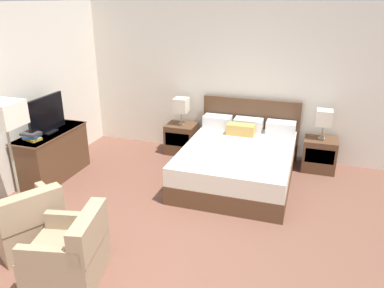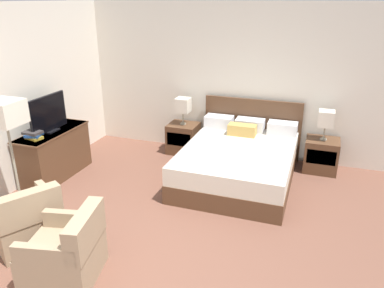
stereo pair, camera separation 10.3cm
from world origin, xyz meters
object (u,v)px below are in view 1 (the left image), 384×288
at_px(book_small_top, 31,134).
at_px(table_lamp_right, 324,118).
at_px(book_blue_cover, 32,136).
at_px(tv, 47,115).
at_px(bed, 238,161).
at_px(book_red_cover, 32,139).
at_px(table_lamp_left, 181,105).
at_px(nightstand_left, 181,138).
at_px(armchair_companion, 70,255).
at_px(floor_lamp, 5,120).
at_px(dresser, 53,154).
at_px(armchair_by_window, 27,224).
at_px(nightstand_right, 319,154).

bearing_deg(book_small_top, table_lamp_right, 26.23).
bearing_deg(table_lamp_right, book_blue_cover, -153.69).
relative_size(tv, book_blue_cover, 3.72).
relative_size(bed, book_small_top, 8.61).
height_order(table_lamp_right, book_red_cover, table_lamp_right).
bearing_deg(book_red_cover, table_lamp_left, 51.38).
xyz_separation_m(nightstand_left, table_lamp_right, (2.41, 0.00, 0.62)).
xyz_separation_m(book_red_cover, armchair_companion, (1.64, -1.54, -0.50)).
bearing_deg(floor_lamp, dresser, 106.69).
bearing_deg(armchair_by_window, table_lamp_right, 45.51).
bearing_deg(dresser, bed, 17.16).
height_order(dresser, floor_lamp, floor_lamp).
height_order(table_lamp_left, dresser, table_lamp_left).
distance_m(book_small_top, armchair_by_window, 1.60).
distance_m(nightstand_right, table_lamp_left, 2.49).
relative_size(book_red_cover, armchair_by_window, 0.26).
bearing_deg(tv, armchair_companion, -49.31).
distance_m(table_lamp_left, book_blue_cover, 2.52).
distance_m(nightstand_left, armchair_companion, 3.51).
xyz_separation_m(book_blue_cover, armchair_companion, (1.64, -1.54, -0.53)).
bearing_deg(table_lamp_right, armchair_by_window, -134.49).
bearing_deg(armchair_by_window, bed, 51.73).
bearing_deg(nightstand_right, table_lamp_right, 90.00).
relative_size(table_lamp_right, book_red_cover, 1.98).
xyz_separation_m(bed, armchair_companion, (-1.14, -2.77, -0.02)).
relative_size(armchair_by_window, floor_lamp, 0.60).
xyz_separation_m(nightstand_left, book_blue_cover, (-1.57, -1.97, 0.55)).
relative_size(dresser, tv, 1.64).
bearing_deg(table_lamp_left, book_red_cover, -128.62).
distance_m(nightstand_left, book_small_top, 2.59).
bearing_deg(book_small_top, bed, 23.65).
relative_size(book_blue_cover, book_small_top, 0.83).
height_order(table_lamp_left, table_lamp_right, same).
distance_m(table_lamp_right, book_red_cover, 4.45).
xyz_separation_m(bed, book_red_cover, (-2.78, -1.22, 0.48)).
height_order(nightstand_left, armchair_by_window, armchair_by_window).
relative_size(tv, floor_lamp, 0.49).
relative_size(table_lamp_right, book_small_top, 1.95).
distance_m(dresser, armchair_by_window, 1.80).
xyz_separation_m(table_lamp_right, book_red_cover, (-3.98, -1.97, -0.11)).
xyz_separation_m(nightstand_left, floor_lamp, (-1.23, -2.73, 1.06)).
bearing_deg(bed, book_red_cover, -156.25).
distance_m(book_blue_cover, armchair_companion, 2.31).
relative_size(nightstand_left, table_lamp_left, 1.12).
xyz_separation_m(tv, armchair_companion, (1.63, -1.90, -0.75)).
bearing_deg(armchair_companion, table_lamp_right, 56.27).
bearing_deg(nightstand_right, book_small_top, -153.79).
height_order(bed, armchair_by_window, bed).
relative_size(nightstand_right, armchair_by_window, 0.58).
height_order(book_red_cover, armchair_companion, book_red_cover).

